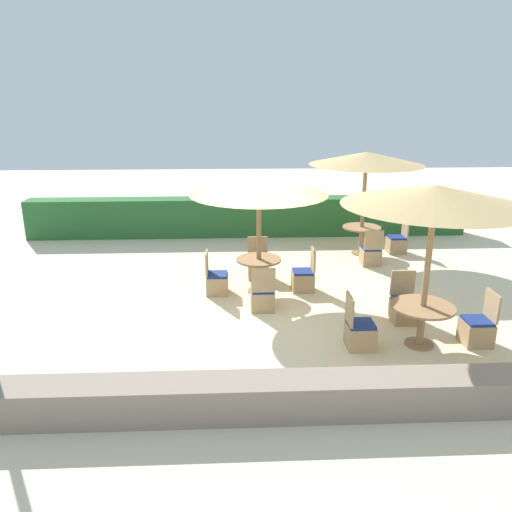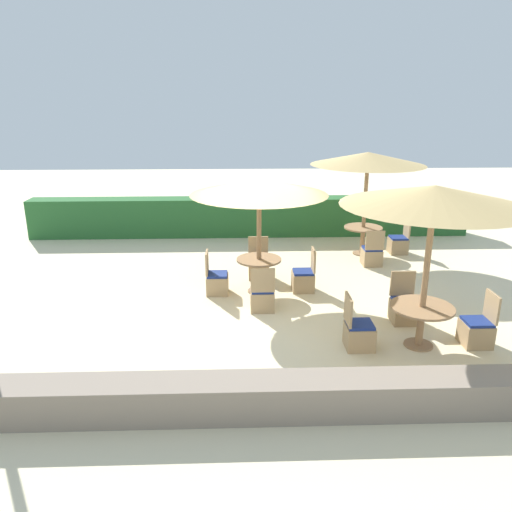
# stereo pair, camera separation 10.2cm
# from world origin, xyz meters

# --- Properties ---
(ground_plane) EXTENTS (40.00, 40.00, 0.00)m
(ground_plane) POSITION_xyz_m (0.00, 0.00, 0.00)
(ground_plane) COLOR beige
(hedge_row) EXTENTS (13.00, 0.70, 1.14)m
(hedge_row) POSITION_xyz_m (0.00, 5.52, 0.57)
(hedge_row) COLOR #28602D
(hedge_row) RESTS_ON ground_plane
(stone_border) EXTENTS (10.00, 0.56, 0.52)m
(stone_border) POSITION_xyz_m (0.00, -3.46, 0.26)
(stone_border) COLOR gray
(stone_border) RESTS_ON ground_plane
(parasol_front_right) EXTENTS (2.90, 2.90, 2.72)m
(parasol_front_right) POSITION_xyz_m (2.66, -1.64, 2.55)
(parasol_front_right) COLOR #93704C
(parasol_front_right) RESTS_ON ground_plane
(round_table_front_right) EXTENTS (1.05, 1.05, 0.72)m
(round_table_front_right) POSITION_xyz_m (2.66, -1.64, 0.56)
(round_table_front_right) COLOR #93704C
(round_table_front_right) RESTS_ON ground_plane
(patio_chair_front_right_east) EXTENTS (0.46, 0.46, 0.93)m
(patio_chair_front_right_east) POSITION_xyz_m (3.64, -1.64, 0.26)
(patio_chair_front_right_east) COLOR tan
(patio_chair_front_right_east) RESTS_ON ground_plane
(patio_chair_front_right_west) EXTENTS (0.46, 0.46, 0.93)m
(patio_chair_front_right_west) POSITION_xyz_m (1.62, -1.67, 0.26)
(patio_chair_front_right_west) COLOR tan
(patio_chair_front_right_west) RESTS_ON ground_plane
(patio_chair_front_right_north) EXTENTS (0.46, 0.46, 0.93)m
(patio_chair_front_right_north) POSITION_xyz_m (2.70, -0.70, 0.26)
(patio_chair_front_right_north) COLOR tan
(patio_chair_front_right_north) RESTS_ON ground_plane
(parasol_back_right) EXTENTS (2.90, 2.90, 2.68)m
(parasol_back_right) POSITION_xyz_m (2.93, 3.51, 2.51)
(parasol_back_right) COLOR #93704C
(parasol_back_right) RESTS_ON ground_plane
(round_table_back_right) EXTENTS (1.00, 1.00, 0.74)m
(round_table_back_right) POSITION_xyz_m (2.93, 3.51, 0.57)
(round_table_back_right) COLOR #93704C
(round_table_back_right) RESTS_ON ground_plane
(patio_chair_back_right_south) EXTENTS (0.46, 0.46, 0.93)m
(patio_chair_back_right_south) POSITION_xyz_m (2.95, 2.58, 0.26)
(patio_chair_back_right_south) COLOR tan
(patio_chair_back_right_south) RESTS_ON ground_plane
(patio_chair_back_right_east) EXTENTS (0.46, 0.46, 0.93)m
(patio_chair_back_right_east) POSITION_xyz_m (3.92, 3.55, 0.26)
(patio_chair_back_right_east) COLOR tan
(patio_chair_back_right_east) RESTS_ON ground_plane
(parasol_center) EXTENTS (2.81, 2.81, 2.44)m
(parasol_center) POSITION_xyz_m (0.07, 0.89, 2.27)
(parasol_center) COLOR #93704C
(parasol_center) RESTS_ON ground_plane
(round_table_center) EXTENTS (0.95, 0.95, 0.75)m
(round_table_center) POSITION_xyz_m (0.07, 0.89, 0.56)
(round_table_center) COLOR #93704C
(round_table_center) RESTS_ON ground_plane
(patio_chair_center_north) EXTENTS (0.46, 0.46, 0.93)m
(patio_chair_center_north) POSITION_xyz_m (0.10, 1.79, 0.26)
(patio_chair_center_north) COLOR tan
(patio_chair_center_north) RESTS_ON ground_plane
(patio_chair_center_east) EXTENTS (0.46, 0.46, 0.93)m
(patio_chair_center_east) POSITION_xyz_m (1.04, 0.94, 0.26)
(patio_chair_center_east) COLOR tan
(patio_chair_center_east) RESTS_ON ground_plane
(patio_chair_center_west) EXTENTS (0.46, 0.46, 0.93)m
(patio_chair_center_west) POSITION_xyz_m (-0.83, 0.84, 0.26)
(patio_chair_center_west) COLOR tan
(patio_chair_center_west) RESTS_ON ground_plane
(patio_chair_center_south) EXTENTS (0.46, 0.46, 0.93)m
(patio_chair_center_south) POSITION_xyz_m (0.10, -0.07, 0.26)
(patio_chair_center_south) COLOR tan
(patio_chair_center_south) RESTS_ON ground_plane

